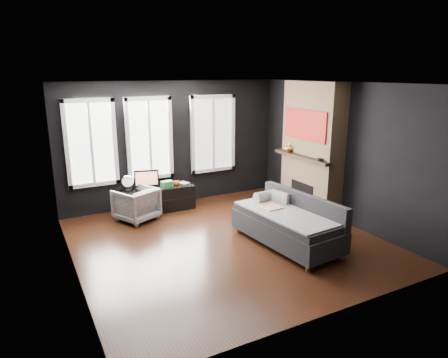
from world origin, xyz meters
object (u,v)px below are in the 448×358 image
armchair (136,203)px  mantel_vase (289,147)px  mug (177,183)px  media_console (159,199)px  book (180,179)px  sofa (287,221)px  monitor (147,178)px

armchair → mantel_vase: size_ratio=3.84×
mug → mantel_vase: 2.51m
armchair → media_console: (0.58, 0.33, -0.11)m
armchair → book: bearing=173.7°
sofa → media_console: size_ratio=1.33×
media_console → book: (0.52, 0.05, 0.37)m
book → media_console: bearing=-174.5°
monitor → mug: bearing=10.4°
sofa → book: size_ratio=8.48×
mug → sofa: bearing=-70.1°
book → monitor: bearing=-177.7°
sofa → monitor: monitor is taller
sofa → mug: bearing=104.4°
media_console → mantel_vase: (2.57, -1.05, 1.06)m
book → armchair: bearing=-160.9°
book → mug: bearing=-146.4°
armchair → book: (1.10, 0.38, 0.27)m
book → sofa: bearing=-72.9°
book → mantel_vase: bearing=-28.2°
media_console → mug: (0.40, -0.03, 0.32)m
mug → book: book is taller
sofa → media_console: sofa is taller
sofa → mantel_vase: mantel_vase is taller
monitor → mantel_vase: (2.81, -1.07, 0.58)m
sofa → monitor: 3.16m
monitor → book: size_ratio=2.18×
media_console → mantel_vase: 2.98m
armchair → monitor: 0.62m
mug → mantel_vase: (2.17, -1.02, 0.74)m
sofa → armchair: sofa is taller
sofa → mantel_vase: 2.22m
mantel_vase → armchair: bearing=167.1°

